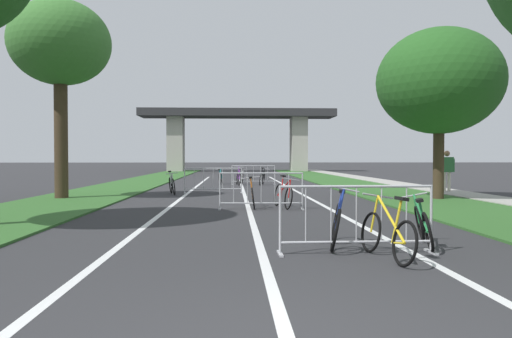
{
  "coord_description": "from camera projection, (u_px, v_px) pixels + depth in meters",
  "views": [
    {
      "loc": [
        -0.43,
        -3.4,
        1.47
      ],
      "look_at": [
        0.38,
        14.17,
        1.06
      ],
      "focal_mm": 34.25,
      "sensor_mm": 36.0,
      "label": 1
    }
  ],
  "objects": [
    {
      "name": "grass_verge_right",
      "position": [
        346.0,
        183.0,
        27.81
      ],
      "size": [
        3.47,
        58.96,
        0.05
      ],
      "primitive_type": "cube",
      "color": "#2D5B26",
      "rests_on": "ground"
    },
    {
      "name": "sidewalk_path_right",
      "position": [
        389.0,
        183.0,
        27.93
      ],
      "size": [
        1.6,
        58.96,
        0.08
      ],
      "primitive_type": "cube",
      "color": "#9E9B93",
      "rests_on": "ground"
    },
    {
      "name": "overpass_bridge",
      "position": [
        238.0,
        126.0,
        52.0
      ],
      "size": [
        20.59,
        4.05,
        6.59
      ],
      "color": "#2D2D30",
      "rests_on": "ground"
    },
    {
      "name": "bicycle_silver_8",
      "position": [
        172.0,
        185.0,
        19.56
      ],
      "size": [
        0.55,
        1.62,
        0.95
      ],
      "rotation": [
        0.0,
        0.0,
        3.39
      ],
      "color": "black",
      "rests_on": "ground"
    },
    {
      "name": "bicycle_red_5",
      "position": [
        283.0,
        195.0,
        14.31
      ],
      "size": [
        0.65,
        1.75,
        0.95
      ],
      "rotation": [
        0.0,
        0.0,
        3.33
      ],
      "color": "black",
      "rests_on": "ground"
    },
    {
      "name": "bicycle_teal_3",
      "position": [
        221.0,
        178.0,
        27.16
      ],
      "size": [
        0.56,
        1.7,
        0.89
      ],
      "rotation": [
        0.0,
        0.0,
        -0.08
      ],
      "color": "black",
      "rests_on": "ground"
    },
    {
      "name": "bicycle_purple_9",
      "position": [
        239.0,
        178.0,
        26.05
      ],
      "size": [
        0.55,
        1.7,
        1.03
      ],
      "rotation": [
        0.0,
        0.0,
        0.1
      ],
      "color": "black",
      "rests_on": "ground"
    },
    {
      "name": "lane_stripe_left_lane",
      "position": [
        188.0,
        193.0,
        20.38
      ],
      "size": [
        0.14,
        34.11,
        0.01
      ],
      "primitive_type": "cube",
      "color": "silver",
      "rests_on": "ground"
    },
    {
      "name": "pedestrian_in_red_jacket",
      "position": [
        447.0,
        167.0,
        20.22
      ],
      "size": [
        0.63,
        0.34,
        1.77
      ],
      "rotation": [
        0.0,
        0.0,
        -0.09
      ],
      "color": "beige",
      "rests_on": "ground"
    },
    {
      "name": "crowd_barrier_nearest",
      "position": [
        356.0,
        220.0,
        7.44
      ],
      "size": [
        2.41,
        0.48,
        1.05
      ],
      "rotation": [
        0.0,
        0.0,
        0.01
      ],
      "color": "#ADADB2",
      "rests_on": "ground"
    },
    {
      "name": "lane_stripe_center",
      "position": [
        244.0,
        193.0,
        20.48
      ],
      "size": [
        0.14,
        34.11,
        0.01
      ],
      "primitive_type": "cube",
      "color": "silver",
      "rests_on": "ground"
    },
    {
      "name": "crowd_barrier_third",
      "position": [
        213.0,
        181.0,
        20.15
      ],
      "size": [
        2.42,
        0.56,
        1.05
      ],
      "rotation": [
        0.0,
        0.0,
        0.05
      ],
      "color": "#ADADB2",
      "rests_on": "ground"
    },
    {
      "name": "tree_left_oak_mid",
      "position": [
        60.0,
        45.0,
        17.14
      ],
      "size": [
        3.5,
        3.5,
        7.01
      ],
      "color": "#3D2D1E",
      "rests_on": "ground"
    },
    {
      "name": "tree_right_maple_mid",
      "position": [
        439.0,
        82.0,
        16.84
      ],
      "size": [
        4.28,
        4.28,
        5.93
      ],
      "color": "#3D2D1E",
      "rests_on": "ground"
    },
    {
      "name": "crowd_barrier_fourth",
      "position": [
        253.0,
        175.0,
        26.66
      ],
      "size": [
        2.41,
        0.51,
        1.05
      ],
      "rotation": [
        0.0,
        0.0,
        0.03
      ],
      "color": "#ADADB2",
      "rests_on": "ground"
    },
    {
      "name": "bicycle_blue_0",
      "position": [
        336.0,
        224.0,
        8.0
      ],
      "size": [
        0.52,
        1.64,
        1.04
      ],
      "rotation": [
        0.0,
        0.0,
        2.94
      ],
      "color": "black",
      "rests_on": "ground"
    },
    {
      "name": "bicycle_black_6",
      "position": [
        262.0,
        178.0,
        26.28
      ],
      "size": [
        0.66,
        1.63,
        0.95
      ],
      "rotation": [
        0.0,
        0.0,
        -0.21
      ],
      "color": "black",
      "rests_on": "ground"
    },
    {
      "name": "bicycle_yellow_4",
      "position": [
        387.0,
        234.0,
        7.04
      ],
      "size": [
        0.5,
        1.66,
        0.93
      ],
      "rotation": [
        0.0,
        0.0,
        0.17
      ],
      "color": "black",
      "rests_on": "ground"
    },
    {
      "name": "bicycle_white_2",
      "position": [
        242.0,
        178.0,
        27.02
      ],
      "size": [
        0.46,
        1.62,
        0.84
      ],
      "rotation": [
        0.0,
        0.0,
        3.21
      ],
      "color": "black",
      "rests_on": "ground"
    },
    {
      "name": "crowd_barrier_second",
      "position": [
        261.0,
        191.0,
        13.81
      ],
      "size": [
        2.41,
        0.52,
        1.05
      ],
      "rotation": [
        0.0,
        0.0,
        -0.03
      ],
      "color": "#ADADB2",
      "rests_on": "ground"
    },
    {
      "name": "bicycle_orange_7",
      "position": [
        253.0,
        195.0,
        14.31
      ],
      "size": [
        0.55,
        1.68,
        0.93
      ],
      "rotation": [
        0.0,
        0.0,
        -0.02
      ],
      "color": "black",
      "rests_on": "ground"
    },
    {
      "name": "bicycle_green_1",
      "position": [
        423.0,
        225.0,
        8.03
      ],
      "size": [
        0.58,
        1.66,
        0.87
      ],
      "rotation": [
        0.0,
        0.0,
        -0.25
      ],
      "color": "black",
      "rests_on": "ground"
    },
    {
      "name": "lane_stripe_right_lane",
      "position": [
        299.0,
        192.0,
        20.59
      ],
      "size": [
        0.14,
        34.11,
        0.01
      ],
      "primitive_type": "cube",
      "color": "silver",
      "rests_on": "ground"
    },
    {
      "name": "grass_verge_left",
      "position": [
        135.0,
        184.0,
        27.26
      ],
      "size": [
        3.47,
        58.96,
        0.05
      ],
      "primitive_type": "cube",
      "color": "#2D5B26",
      "rests_on": "ground"
    }
  ]
}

